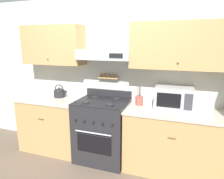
# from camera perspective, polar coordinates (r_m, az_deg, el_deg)

# --- Properties ---
(ground_plane) EXTENTS (16.00, 16.00, 0.00)m
(ground_plane) POSITION_cam_1_polar(r_m,az_deg,el_deg) (3.23, -4.80, -21.41)
(ground_plane) COLOR brown
(wall_back) EXTENTS (5.20, 0.46, 2.55)m
(wall_back) POSITION_cam_1_polar(r_m,az_deg,el_deg) (3.23, -0.04, 6.32)
(wall_back) COLOR silver
(wall_back) RESTS_ON ground_plane
(counter_left) EXTENTS (1.07, 0.65, 0.92)m
(counter_left) POSITION_cam_1_polar(r_m,az_deg,el_deg) (3.68, -16.35, -9.27)
(counter_left) COLOR tan
(counter_left) RESTS_ON ground_plane
(counter_right) EXTENTS (1.34, 0.65, 0.92)m
(counter_right) POSITION_cam_1_polar(r_m,az_deg,el_deg) (3.08, 16.76, -13.93)
(counter_right) COLOR tan
(counter_right) RESTS_ON ground_plane
(stove_range) EXTENTS (0.78, 0.69, 1.07)m
(stove_range) POSITION_cam_1_polar(r_m,az_deg,el_deg) (3.23, -2.79, -11.44)
(stove_range) COLOR #232326
(stove_range) RESTS_ON ground_plane
(tea_kettle) EXTENTS (0.25, 0.19, 0.22)m
(tea_kettle) POSITION_cam_1_polar(r_m,az_deg,el_deg) (3.57, -14.79, -0.80)
(tea_kettle) COLOR #232326
(tea_kettle) RESTS_ON counter_left
(microwave) EXTENTS (0.53, 0.36, 0.31)m
(microwave) POSITION_cam_1_polar(r_m,az_deg,el_deg) (2.99, 17.27, -2.19)
(microwave) COLOR #ADAFB5
(microwave) RESTS_ON counter_right
(utensil_crock) EXTENTS (0.11, 0.11, 0.29)m
(utensil_crock) POSITION_cam_1_polar(r_m,az_deg,el_deg) (3.04, 7.76, -3.00)
(utensil_crock) COLOR #B24C42
(utensil_crock) RESTS_ON counter_right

